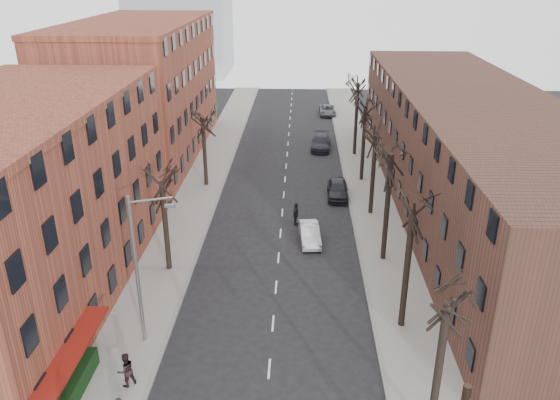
# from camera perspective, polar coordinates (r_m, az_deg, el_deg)

# --- Properties ---
(sidewalk_left) EXTENTS (4.00, 90.00, 0.15)m
(sidewalk_left) POSITION_cam_1_polar(r_m,az_deg,el_deg) (54.56, -7.94, 1.96)
(sidewalk_left) COLOR gray
(sidewalk_left) RESTS_ON ground
(sidewalk_right) EXTENTS (4.00, 90.00, 0.15)m
(sidewalk_right) POSITION_cam_1_polar(r_m,az_deg,el_deg) (54.13, 9.00, 1.72)
(sidewalk_right) COLOR gray
(sidewalk_right) RESTS_ON ground
(building_left_near) EXTENTS (12.00, 26.00, 12.00)m
(building_left_near) POSITION_cam_1_polar(r_m,az_deg,el_deg) (37.33, -25.88, -0.69)
(building_left_near) COLOR brown
(building_left_near) RESTS_ON ground
(building_left_far) EXTENTS (12.00, 28.00, 14.00)m
(building_left_far) POSITION_cam_1_polar(r_m,az_deg,el_deg) (62.85, -14.24, 10.91)
(building_left_far) COLOR brown
(building_left_far) RESTS_ON ground
(building_right) EXTENTS (12.00, 50.00, 10.00)m
(building_right) POSITION_cam_1_polar(r_m,az_deg,el_deg) (49.54, 19.23, 4.70)
(building_right) COLOR #4A2B22
(building_right) RESTS_ON ground
(awning_left) EXTENTS (1.20, 7.00, 0.15)m
(awning_left) POSITION_cam_1_polar(r_m,az_deg,el_deg) (30.77, -20.09, -18.21)
(awning_left) COLOR maroon
(awning_left) RESTS_ON ground
(hedge) EXTENTS (0.80, 6.00, 1.00)m
(hedge) POSITION_cam_1_polar(r_m,az_deg,el_deg) (29.71, -21.18, -18.46)
(hedge) COLOR black
(hedge) RESTS_ON sidewalk_left
(tree_right_b) EXTENTS (5.20, 5.20, 10.80)m
(tree_right_b) POSITION_cam_1_polar(r_m,az_deg,el_deg) (33.99, 12.50, -12.76)
(tree_right_b) COLOR black
(tree_right_b) RESTS_ON ground
(tree_right_c) EXTENTS (5.20, 5.20, 11.60)m
(tree_right_c) POSITION_cam_1_polar(r_m,az_deg,el_deg) (40.64, 10.67, -6.15)
(tree_right_c) COLOR black
(tree_right_c) RESTS_ON ground
(tree_right_d) EXTENTS (5.20, 5.20, 10.00)m
(tree_right_d) POSITION_cam_1_polar(r_m,az_deg,el_deg) (47.71, 9.40, -1.44)
(tree_right_d) COLOR black
(tree_right_d) RESTS_ON ground
(tree_right_e) EXTENTS (5.20, 5.20, 10.80)m
(tree_right_e) POSITION_cam_1_polar(r_m,az_deg,el_deg) (55.03, 8.47, 2.04)
(tree_right_e) COLOR black
(tree_right_e) RESTS_ON ground
(tree_right_f) EXTENTS (5.20, 5.20, 11.60)m
(tree_right_f) POSITION_cam_1_polar(r_m,az_deg,el_deg) (62.52, 7.75, 4.69)
(tree_right_f) COLOR black
(tree_right_f) RESTS_ON ground
(tree_left_a) EXTENTS (5.20, 5.20, 9.50)m
(tree_left_a) POSITION_cam_1_polar(r_m,az_deg,el_deg) (39.50, -11.46, -7.14)
(tree_left_a) COLOR black
(tree_left_a) RESTS_ON ground
(tree_left_b) EXTENTS (5.20, 5.20, 9.50)m
(tree_left_b) POSITION_cam_1_polar(r_m,az_deg,el_deg) (53.60, -7.69, 1.49)
(tree_left_b) COLOR black
(tree_left_b) RESTS_ON ground
(streetlight) EXTENTS (2.45, 0.22, 9.03)m
(streetlight) POSITION_cam_1_polar(r_m,az_deg,el_deg) (30.22, -14.51, -6.59)
(streetlight) COLOR slate
(streetlight) RESTS_ON ground
(silver_sedan) EXTENTS (1.81, 4.25, 1.36)m
(silver_sedan) POSITION_cam_1_polar(r_m,az_deg,el_deg) (42.19, 3.12, -3.54)
(silver_sedan) COLOR silver
(silver_sedan) RESTS_ON ground
(parked_car_near) EXTENTS (1.98, 4.69, 1.58)m
(parked_car_near) POSITION_cam_1_polar(r_m,az_deg,el_deg) (50.50, 6.05, 1.16)
(parked_car_near) COLOR black
(parked_car_near) RESTS_ON ground
(parked_car_mid) EXTENTS (2.57, 5.44, 1.53)m
(parked_car_mid) POSITION_cam_1_polar(r_m,az_deg,el_deg) (64.07, 4.31, 6.02)
(parked_car_mid) COLOR #222129
(parked_car_mid) RESTS_ON ground
(parked_car_far) EXTENTS (2.34, 4.88, 1.34)m
(parked_car_far) POSITION_cam_1_polar(r_m,az_deg,el_deg) (79.52, 4.97, 9.33)
(parked_car_far) COLOR #595D61
(parked_car_far) RESTS_ON ground
(pedestrian_b) EXTENTS (1.15, 1.14, 1.88)m
(pedestrian_b) POSITION_cam_1_polar(r_m,az_deg,el_deg) (29.59, -15.81, -16.72)
(pedestrian_b) COLOR black
(pedestrian_b) RESTS_ON sidewalk_left
(pedestrian_crossing) EXTENTS (0.78, 1.24, 1.96)m
(pedestrian_crossing) POSITION_cam_1_polar(r_m,az_deg,el_deg) (44.72, 1.67, -1.47)
(pedestrian_crossing) COLOR black
(pedestrian_crossing) RESTS_ON ground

